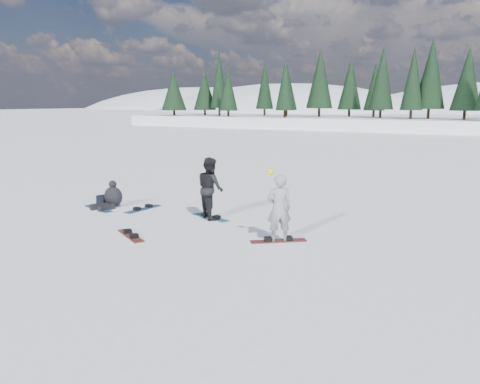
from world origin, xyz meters
name	(u,v)px	position (x,y,z in m)	size (l,w,h in m)	color
ground	(184,231)	(0.00, 0.00, 0.00)	(420.00, 420.00, 0.00)	white
alpine_backdrop	(442,147)	(-11.72, 189.16, -13.97)	(412.50, 227.00, 53.20)	white
snowboarder_woman	(279,208)	(2.80, 0.39, 0.92)	(0.79, 0.75, 1.97)	#9E9EA3
snowboarder_man	(210,188)	(-0.16, 1.68, 0.98)	(0.95, 0.74, 1.96)	black
seated_rider	(112,197)	(-4.05, 1.34, 0.37)	(0.80, 1.20, 0.95)	black
gear_bag	(103,200)	(-4.75, 1.60, 0.15)	(0.45, 0.30, 0.30)	black
snowboard_woman	(278,241)	(2.80, 0.39, 0.01)	(1.50, 0.28, 0.03)	maroon
snowboard_man	(211,218)	(-0.16, 1.68, 0.01)	(1.50, 0.28, 0.03)	teal
snowboard_loose_c	(98,209)	(-4.26, 0.86, 0.01)	(1.50, 0.28, 0.03)	#16527C
snowboard_loose_a	(143,209)	(-2.86, 1.57, 0.01)	(1.50, 0.28, 0.03)	#1A4A90
snowboard_loose_b	(131,236)	(-0.98, -1.14, 0.01)	(1.50, 0.28, 0.03)	maroon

